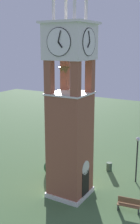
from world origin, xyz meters
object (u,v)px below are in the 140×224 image
clock_tower (70,110)px  trash_bin (109,167)px  park_bench (129,205)px  lamp_post (137,151)px

clock_tower → trash_bin: (5.53, -1.03, -6.42)m
park_bench → lamp_post: size_ratio=0.41×
park_bench → lamp_post: 5.18m
clock_tower → lamp_post: 7.25m
clock_tower → lamp_post: (4.63, -3.88, -4.02)m
clock_tower → park_bench: clock_tower is taller
park_bench → lamp_post: lamp_post is taller
lamp_post → trash_bin: bearing=72.3°
clock_tower → trash_bin: 8.54m
lamp_post → trash_bin: (0.90, 2.84, -2.40)m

